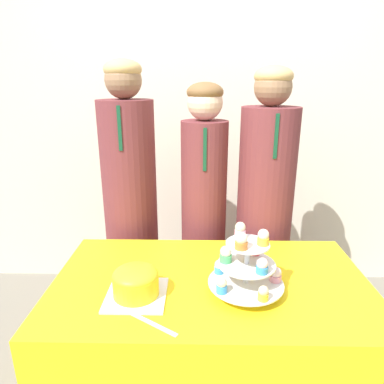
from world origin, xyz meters
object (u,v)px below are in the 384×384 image
round_cake (136,282)px  student_2 (263,222)px  cake_knife (132,313)px  student_1 (204,225)px  cupcake_stand (247,264)px  student_0 (131,219)px

round_cake → student_2: (0.61, 0.72, -0.06)m
cake_knife → student_1: 0.86m
round_cake → student_2: 0.94m
cake_knife → student_1: size_ratio=0.17×
round_cake → cupcake_stand: (0.42, 0.04, 0.06)m
cake_knife → cupcake_stand: cupcake_stand is taller
cake_knife → student_2: bearing=86.5°
student_0 → student_1: bearing=-0.0°
cake_knife → student_0: bearing=133.8°
cupcake_stand → student_1: size_ratio=0.19×
cupcake_stand → student_1: bearing=102.7°
cupcake_stand → student_1: 0.71m
student_1 → student_2: bearing=0.0°
round_cake → cake_knife: 0.12m
student_2 → cake_knife: bearing=-126.6°
cupcake_stand → student_2: student_2 is taller
round_cake → cake_knife: round_cake is taller
round_cake → student_0: student_0 is taller
cake_knife → student_1: bearing=105.3°
student_0 → student_1: 0.42m
cake_knife → cupcake_stand: (0.42, 0.14, 0.12)m
cake_knife → student_0: 0.84m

